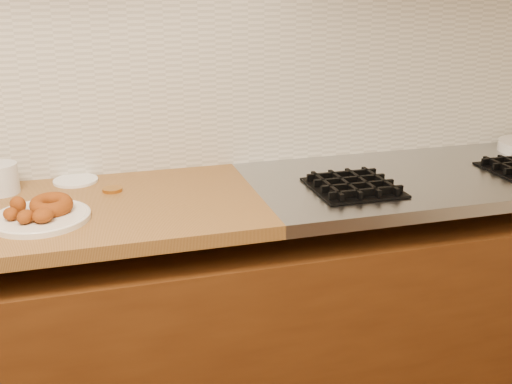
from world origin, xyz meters
TOP-DOWN VIEW (x-y plane):
  - wall_back at (0.00, 2.00)m, footprint 4.00×0.02m
  - base_cabinet at (0.00, 1.69)m, footprint 3.60×0.60m
  - stovetop at (1.15, 1.69)m, footprint 1.30×0.62m
  - backsplash at (0.00, 1.99)m, footprint 3.60×0.02m
  - burner_grates at (1.13, 1.61)m, footprint 0.91×0.26m
  - donut_plate at (-0.12, 1.60)m, footprint 0.26×0.26m
  - ring_donut at (-0.10, 1.62)m, footprint 0.15×0.15m
  - fried_dough_chunks at (-0.16, 1.58)m, footprint 0.15×0.16m
  - plastic_tub at (-0.25, 1.87)m, footprint 0.14×0.14m
  - tub_lid at (-0.03, 1.92)m, footprint 0.14×0.14m
  - brass_jar_lid at (0.07, 1.79)m, footprint 0.06×0.06m

SIDE VIEW (x-z plane):
  - base_cabinet at x=0.00m, z-range 0.00..0.77m
  - stovetop at x=1.15m, z-range 0.86..0.90m
  - tub_lid at x=-0.03m, z-range 0.90..0.91m
  - brass_jar_lid at x=0.07m, z-range 0.90..0.91m
  - donut_plate at x=-0.12m, z-range 0.90..0.91m
  - burner_grates at x=1.13m, z-range 0.90..0.93m
  - fried_dough_chunks at x=-0.16m, z-range 0.91..0.96m
  - ring_donut at x=-0.10m, z-range 0.91..0.96m
  - plastic_tub at x=-0.25m, z-range 0.90..0.99m
  - backsplash at x=0.00m, z-range 0.90..1.50m
  - wall_back at x=0.00m, z-range 0.00..2.70m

